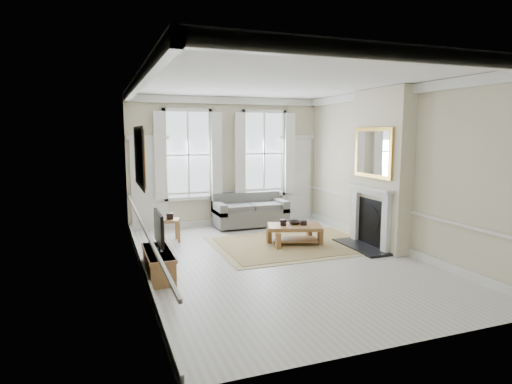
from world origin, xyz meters
name	(u,v)px	position (x,y,z in m)	size (l,w,h in m)	color
floor	(280,260)	(0.00, 0.00, 0.00)	(7.20, 7.20, 0.00)	#B7B5AD
ceiling	(281,82)	(0.00, 0.00, 3.40)	(7.20, 7.20, 0.00)	white
back_wall	(227,162)	(0.00, 3.60, 1.70)	(5.20, 5.20, 0.00)	beige
left_wall	(139,179)	(-2.60, 0.00, 1.70)	(7.20, 7.20, 0.00)	beige
right_wall	(393,169)	(2.60, 0.00, 1.70)	(7.20, 7.20, 0.00)	beige
window_left	(188,155)	(-1.05, 3.55, 1.90)	(1.26, 0.20, 2.20)	#B2BCC6
window_right	(264,153)	(1.05, 3.55, 1.90)	(1.26, 0.20, 2.20)	#B2BCC6
door_left	(149,185)	(-2.05, 3.56, 1.15)	(0.90, 0.08, 2.30)	silver
door_right	(296,179)	(2.05, 3.56, 1.15)	(0.90, 0.08, 2.30)	silver
painting	(139,157)	(-2.56, 0.30, 2.05)	(0.05, 1.66, 1.06)	#9D6D1B
chimney_breast	(381,169)	(2.43, 0.20, 1.70)	(0.35, 1.70, 3.38)	beige
hearth	(361,247)	(2.00, 0.20, 0.03)	(0.55, 1.50, 0.05)	black
fireplace	(370,214)	(2.20, 0.20, 0.73)	(0.21, 1.45, 1.33)	silver
mirror	(373,153)	(2.21, 0.20, 2.05)	(0.06, 1.26, 1.06)	gold
sofa	(250,213)	(0.47, 3.11, 0.36)	(1.89, 0.92, 0.87)	#585856
side_table	(170,224)	(-1.77, 2.20, 0.41)	(0.54, 0.54, 0.52)	brown
rug	(294,244)	(0.78, 0.96, 0.01)	(3.50, 2.60, 0.02)	#997E4F
coffee_table	(295,229)	(0.78, 0.96, 0.36)	(1.33, 1.03, 0.44)	brown
ceramic_pot_a	(283,223)	(0.53, 1.01, 0.51)	(0.14, 0.14, 0.14)	black
ceramic_pot_b	(304,223)	(0.98, 0.91, 0.49)	(0.14, 0.14, 0.10)	black
bowl	(295,223)	(0.83, 1.06, 0.47)	(0.29, 0.29, 0.07)	black
tv_stand	(159,264)	(-2.34, -0.15, 0.23)	(0.41, 1.27, 0.45)	brown
tv	(159,228)	(-2.32, -0.15, 0.85)	(0.08, 0.90, 0.68)	black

